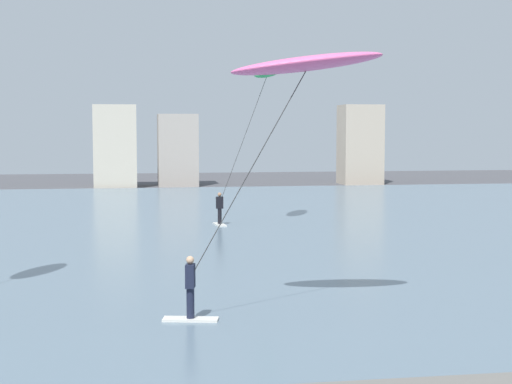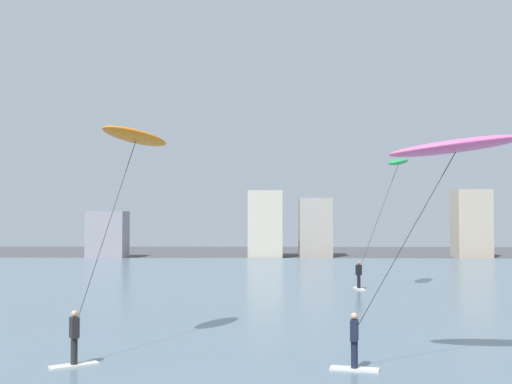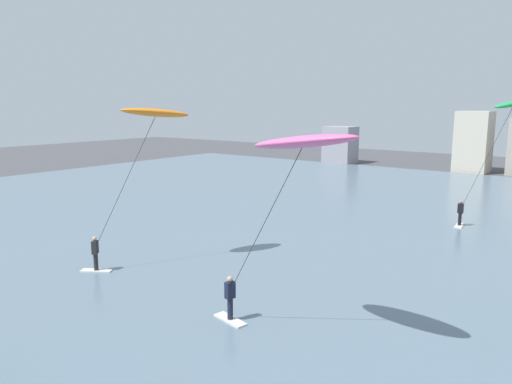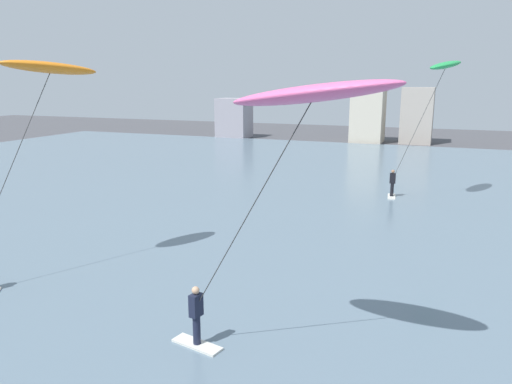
# 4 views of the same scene
# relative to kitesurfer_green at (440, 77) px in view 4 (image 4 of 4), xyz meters

# --- Properties ---
(water_bay) EXTENTS (84.00, 52.00, 0.10)m
(water_bay) POSITION_rel_kitesurfer_green_xyz_m (-4.70, -0.62, -7.01)
(water_bay) COLOR slate
(water_bay) RESTS_ON ground
(far_shore_buildings) EXTENTS (41.65, 5.59, 7.09)m
(far_shore_buildings) POSITION_rel_kitesurfer_green_xyz_m (-4.33, 27.87, -3.86)
(far_shore_buildings) COLOR gray
(far_shore_buildings) RESTS_ON ground
(kitesurfer_green) EXTENTS (3.82, 3.40, 8.03)m
(kitesurfer_green) POSITION_rel_kitesurfer_green_xyz_m (0.00, 0.00, 0.00)
(kitesurfer_green) COLOR silver
(kitesurfer_green) RESTS_ON water_bay
(kitesurfer_orange) EXTENTS (3.06, 5.12, 7.53)m
(kitesurfer_orange) POSITION_rel_kitesurfer_green_xyz_m (-12.22, -16.31, -0.39)
(kitesurfer_orange) COLOR silver
(kitesurfer_orange) RESTS_ON water_bay
(kitesurfer_pink) EXTENTS (5.68, 1.81, 6.90)m
(kitesurfer_pink) POSITION_rel_kitesurfer_green_xyz_m (-2.29, -19.28, -0.88)
(kitesurfer_pink) COLOR silver
(kitesurfer_pink) RESTS_ON water_bay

